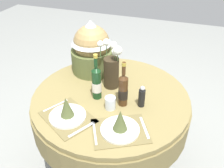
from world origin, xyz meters
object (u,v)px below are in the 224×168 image
object	(u,v)px
tumbler_near_left	(110,103)
pepper_mill	(142,97)
wine_bottle_left	(123,90)
place_setting_left	(67,112)
wine_bottle_centre	(97,82)
place_setting_right	(120,125)
flower_vase	(112,68)
dining_table	(111,111)
gift_tub_back_left	(92,46)

from	to	relation	value
tumbler_near_left	pepper_mill	distance (m)	0.22
wine_bottle_left	pepper_mill	xyz separation A→B (m)	(0.13, 0.02, -0.05)
place_setting_left	wine_bottle_centre	world-z (taller)	wine_bottle_centre
place_setting_right	wine_bottle_centre	xyz separation A→B (m)	(-0.26, 0.28, 0.08)
flower_vase	pepper_mill	xyz separation A→B (m)	(0.27, -0.17, -0.09)
place_setting_right	tumbler_near_left	xyz separation A→B (m)	(-0.13, 0.19, -0.00)
flower_vase	wine_bottle_left	size ratio (longest dim) A/B	1.12
place_setting_right	wine_bottle_left	distance (m)	0.28
dining_table	gift_tub_back_left	bearing A→B (deg)	132.03
dining_table	flower_vase	distance (m)	0.34
dining_table	flower_vase	bearing A→B (deg)	105.90
dining_table	pepper_mill	world-z (taller)	pepper_mill
wine_bottle_left	pepper_mill	size ratio (longest dim) A/B	2.04
tumbler_near_left	pepper_mill	size ratio (longest dim) A/B	0.55
pepper_mill	gift_tub_back_left	xyz separation A→B (m)	(-0.50, 0.34, 0.15)
place_setting_right	tumbler_near_left	bearing A→B (deg)	124.28
place_setting_right	gift_tub_back_left	xyz separation A→B (m)	(-0.44, 0.62, 0.18)
place_setting_left	wine_bottle_left	bearing A→B (deg)	39.78
place_setting_left	gift_tub_back_left	size ratio (longest dim) A/B	0.96
gift_tub_back_left	place_setting_right	bearing A→B (deg)	-54.91
wine_bottle_left	gift_tub_back_left	xyz separation A→B (m)	(-0.38, 0.37, 0.11)
gift_tub_back_left	wine_bottle_left	bearing A→B (deg)	-44.03
tumbler_near_left	gift_tub_back_left	distance (m)	0.57
dining_table	tumbler_near_left	xyz separation A→B (m)	(0.05, -0.14, 0.20)
place_setting_right	flower_vase	world-z (taller)	flower_vase
place_setting_right	wine_bottle_centre	world-z (taller)	wine_bottle_centre
place_setting_right	wine_bottle_left	size ratio (longest dim) A/B	1.26
dining_table	gift_tub_back_left	distance (m)	0.55
wine_bottle_left	pepper_mill	world-z (taller)	wine_bottle_left
place_setting_left	gift_tub_back_left	bearing A→B (deg)	97.19
dining_table	place_setting_right	size ratio (longest dim) A/B	2.80
place_setting_left	flower_vase	distance (m)	0.48
flower_vase	gift_tub_back_left	distance (m)	0.30
place_setting_right	tumbler_near_left	world-z (taller)	place_setting_right
wine_bottle_left	wine_bottle_centre	bearing A→B (deg)	175.00
dining_table	wine_bottle_left	world-z (taller)	wine_bottle_left
place_setting_right	flower_vase	size ratio (longest dim) A/B	1.13
wine_bottle_left	tumbler_near_left	bearing A→B (deg)	-133.48
place_setting_left	wine_bottle_left	world-z (taller)	wine_bottle_left
place_setting_right	wine_bottle_left	world-z (taller)	wine_bottle_left
gift_tub_back_left	dining_table	bearing A→B (deg)	-47.97
flower_vase	tumbler_near_left	bearing A→B (deg)	-72.97
dining_table	place_setting_left	bearing A→B (deg)	-120.03
place_setting_left	wine_bottle_centre	bearing A→B (deg)	69.45
place_setting_left	dining_table	bearing A→B (deg)	59.97
pepper_mill	gift_tub_back_left	distance (m)	0.63
wine_bottle_centre	tumbler_near_left	size ratio (longest dim) A/B	3.83
wine_bottle_left	place_setting_left	bearing A→B (deg)	-140.22
wine_bottle_centre	pepper_mill	bearing A→B (deg)	1.21
flower_vase	pepper_mill	size ratio (longest dim) A/B	2.28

